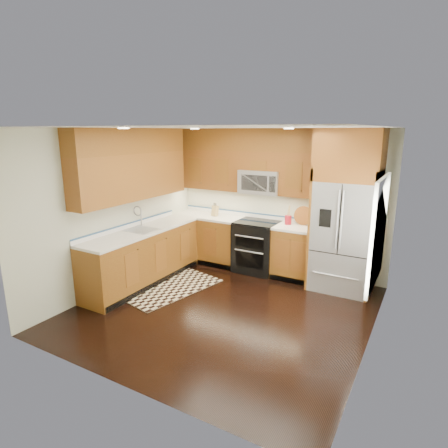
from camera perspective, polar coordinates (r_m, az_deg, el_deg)
The scene contains 16 objects.
ground at distance 5.66m, azimuth 0.00°, elevation -12.85°, with size 4.00×4.00×0.00m, color black.
wall_back at distance 6.97m, azimuth 8.16°, elevation 3.50°, with size 4.00×0.02×2.60m, color beige.
wall_left at distance 6.40m, azimuth -15.77°, elevation 2.17°, with size 0.02×4.00×2.60m, color beige.
wall_right at distance 4.59m, azimuth 22.29°, elevation -2.96°, with size 0.02×4.00×2.60m, color beige.
window at distance 4.76m, azimuth 22.46°, elevation -1.15°, with size 0.04×1.10×1.30m.
base_cabinets at distance 6.80m, azimuth -5.31°, elevation -4.08°, with size 2.85×3.00×0.90m.
countertop at distance 6.69m, azimuth -3.83°, elevation -0.18°, with size 2.86×3.01×0.04m.
upper_cabinets at distance 6.60m, azimuth -4.09°, elevation 9.37°, with size 2.85×3.00×1.15m.
range at distance 6.97m, azimuth 5.00°, elevation -3.46°, with size 0.76×0.67×0.95m.
microwave at distance 6.83m, azimuth 5.67°, elevation 6.41°, with size 0.76×0.40×0.42m.
refrigerator at distance 6.26m, azimuth 18.01°, elevation 1.78°, with size 0.98×0.75×2.60m.
sink_faucet at distance 6.45m, azimuth -12.50°, elevation -0.35°, with size 0.54×0.44×0.37m.
rug at distance 6.45m, azimuth -8.37°, elevation -9.44°, with size 0.98×1.63×0.01m, color black.
knife_block at distance 7.29m, azimuth -1.38°, elevation 2.06°, with size 0.10×0.14×0.26m.
utensil_crock at distance 6.72m, azimuth 9.75°, elevation 0.91°, with size 0.12×0.12×0.34m.
cutting_board at distance 6.77m, azimuth 11.93°, elevation -0.01°, with size 0.34×0.34×0.02m, color brown.
Camera 1 is at (2.49, -4.39, 2.56)m, focal length 30.00 mm.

